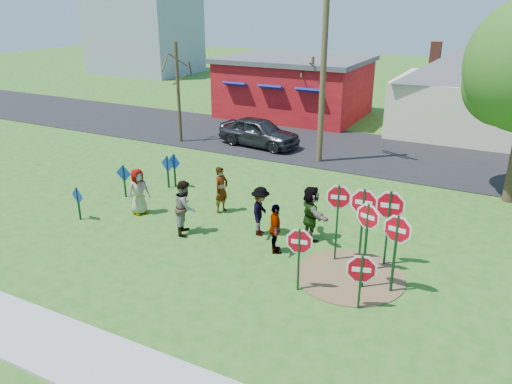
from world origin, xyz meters
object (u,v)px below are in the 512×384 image
stop_sign_a (299,246)px  utility_pole (324,64)px  stop_sign_d (389,211)px  person_b (221,190)px  stop_sign_b (338,204)px  suv (259,132)px  person_a (138,191)px  stop_sign_c (367,227)px

stop_sign_a → utility_pole: 12.24m
stop_sign_d → person_b: stop_sign_d is taller
stop_sign_b → stop_sign_d: (1.42, 0.43, -0.10)m
utility_pole → suv: bearing=164.9°
utility_pole → stop_sign_b: bearing=-66.5°
stop_sign_b → person_a: (-7.68, 0.06, -1.01)m
stop_sign_c → suv: size_ratio=0.59×
stop_sign_b → suv: size_ratio=0.58×
person_b → stop_sign_d: bearing=-90.6°
person_b → stop_sign_b: bearing=-97.9°
person_a → utility_pole: utility_pole is taller
stop_sign_a → stop_sign_d: size_ratio=0.78×
stop_sign_a → person_b: size_ratio=1.13×
person_a → person_b: person_b is taller
stop_sign_a → suv: bearing=109.9°
stop_sign_d → person_a: stop_sign_d is taller
person_b → suv: size_ratio=0.39×
stop_sign_b → suv: stop_sign_b is taller
person_a → person_b: (2.65, 1.55, 0.01)m
stop_sign_d → person_b: 6.62m
person_b → utility_pole: 8.51m
stop_sign_a → person_a: size_ratio=1.14×
stop_sign_b → stop_sign_d: 1.49m
stop_sign_a → suv: 14.36m
stop_sign_a → person_a: stop_sign_a is taller
stop_sign_c → stop_sign_d: 1.62m
person_b → stop_sign_c: bearing=-104.2°
person_a → stop_sign_d: bearing=-67.4°
stop_sign_b → utility_pole: size_ratio=0.29×
stop_sign_b → stop_sign_c: (1.20, -1.17, -0.00)m
person_a → utility_pole: bearing=-2.1°
stop_sign_a → person_b: stop_sign_a is taller
stop_sign_a → stop_sign_d: 3.10m
stop_sign_c → suv: stop_sign_c is taller
stop_sign_c → utility_pole: 11.86m
stop_sign_a → stop_sign_c: size_ratio=0.75×
person_a → person_b: bearing=-39.5°
person_a → suv: person_a is taller
stop_sign_c → suv: bearing=146.3°
stop_sign_a → suv: size_ratio=0.44×
stop_sign_c → utility_pole: (-5.17, 10.28, 2.86)m
stop_sign_c → stop_sign_a: bearing=-131.8°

